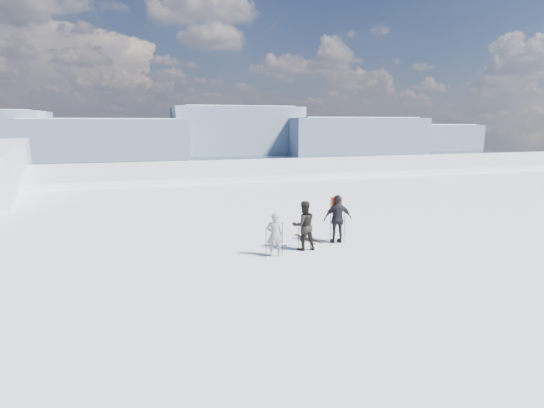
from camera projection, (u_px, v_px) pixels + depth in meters
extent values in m
plane|color=white|center=(185.00, 254.00, 73.15)|extent=(220.00, 208.01, 71.62)
cube|color=white|center=(211.00, 236.00, 42.94)|extent=(180.00, 16.00, 14.00)
plane|color=#1E2E46|center=(151.00, 174.00, 291.22)|extent=(820.00, 820.00, 0.00)
cube|color=slate|center=(103.00, 139.00, 416.66)|extent=(160.00, 80.00, 38.00)
cube|color=white|center=(102.00, 123.00, 413.64)|extent=(136.00, 70.00, 8.00)
cube|color=slate|center=(236.00, 131.00, 484.25)|extent=(140.00, 80.00, 52.00)
cube|color=white|center=(236.00, 110.00, 479.91)|extent=(119.00, 70.00, 8.00)
cube|color=slate|center=(351.00, 136.00, 495.11)|extent=(160.00, 80.00, 40.00)
cube|color=white|center=(351.00, 121.00, 491.90)|extent=(136.00, 70.00, 8.00)
cube|color=slate|center=(422.00, 137.00, 558.95)|extent=(130.00, 80.00, 32.00)
cube|color=white|center=(422.00, 127.00, 556.50)|extent=(110.50, 70.00, 8.00)
cone|color=black|center=(11.00, 209.00, 38.91)|extent=(5.60, 5.60, 10.00)
imported|color=gray|center=(274.00, 235.00, 15.36)|extent=(0.65, 0.49, 1.60)
imported|color=black|center=(304.00, 225.00, 16.14)|extent=(0.95, 0.75, 1.90)
imported|color=black|center=(338.00, 219.00, 17.07)|extent=(1.21, 0.64, 1.97)
cube|color=#EC4816|center=(337.00, 186.00, 17.06)|extent=(0.45, 0.29, 0.65)
cylinder|color=black|center=(266.00, 242.00, 15.23)|extent=(0.02, 0.02, 1.16)
cylinder|color=black|center=(282.00, 239.00, 15.41)|extent=(0.02, 0.02, 1.26)
cylinder|color=black|center=(298.00, 235.00, 16.05)|extent=(0.02, 0.02, 1.20)
cylinder|color=black|center=(311.00, 234.00, 16.14)|extent=(0.02, 0.02, 1.26)
cylinder|color=black|center=(330.00, 229.00, 17.00)|extent=(0.02, 0.02, 1.22)
cylinder|color=black|center=(344.00, 228.00, 17.19)|extent=(0.02, 0.02, 1.20)
cube|color=black|center=(305.00, 239.00, 17.75)|extent=(0.23, 1.70, 0.03)
cube|color=black|center=(308.00, 239.00, 17.79)|extent=(0.70, 1.62, 0.03)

